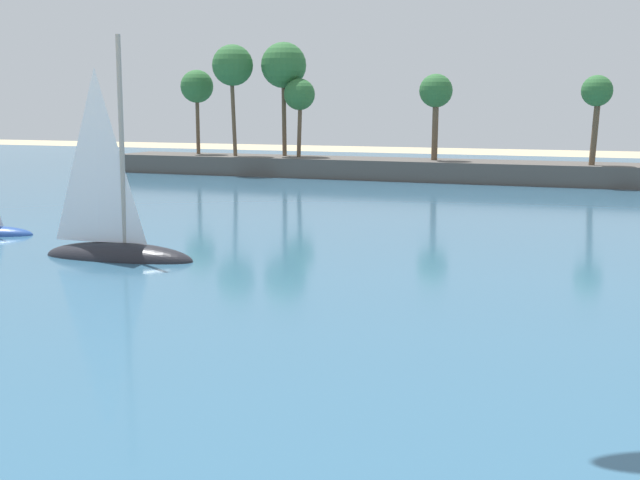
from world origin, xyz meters
name	(u,v)px	position (x,y,z in m)	size (l,w,h in m)	color
sea	(583,200)	(0.00, 60.40, 0.03)	(220.00, 103.30, 0.06)	#33607F
palm_headland	(542,150)	(-4.48, 72.12, 2.85)	(89.79, 6.17, 12.41)	#514C47
sailboat_toward_headland	(115,237)	(-16.47, 29.09, 0.97)	(7.09, 2.71, 10.05)	black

